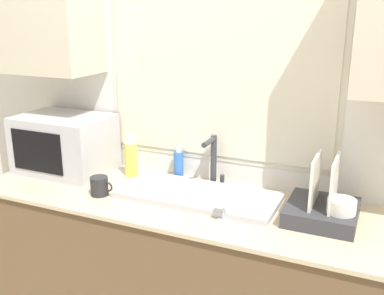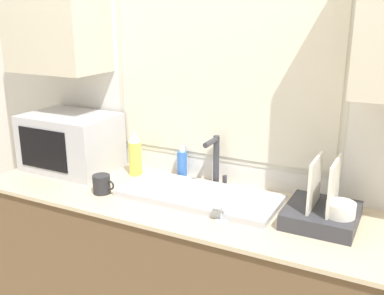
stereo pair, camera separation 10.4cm
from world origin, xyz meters
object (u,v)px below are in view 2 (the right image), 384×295
at_px(soap_bottle, 182,164).
at_px(wine_glass, 222,198).
at_px(dish_rack, 324,211).
at_px(faucet, 216,158).
at_px(microwave, 71,142).
at_px(spray_bottle, 135,154).
at_px(mug_near_sink, 102,184).

xyz_separation_m(soap_bottle, wine_glass, (0.41, -0.39, 0.03)).
relative_size(dish_rack, soap_bottle, 1.73).
distance_m(faucet, soap_bottle, 0.23).
xyz_separation_m(microwave, dish_rack, (1.44, -0.06, -0.10)).
bearing_deg(wine_glass, spray_bottle, 154.20).
distance_m(microwave, wine_glass, 1.07).
height_order(faucet, wine_glass, faucet).
height_order(microwave, spray_bottle, microwave).
relative_size(soap_bottle, mug_near_sink, 1.49).
bearing_deg(mug_near_sink, faucet, 36.60).
relative_size(faucet, spray_bottle, 1.05).
distance_m(faucet, dish_rack, 0.62).
relative_size(mug_near_sink, wine_glass, 0.78).
bearing_deg(dish_rack, spray_bottle, 172.62).
xyz_separation_m(faucet, soap_bottle, (-0.21, 0.03, -0.07)).
relative_size(spray_bottle, wine_glass, 1.63).
distance_m(faucet, mug_near_sink, 0.59).
bearing_deg(wine_glass, dish_rack, 24.68).
relative_size(microwave, mug_near_sink, 4.14).
height_order(mug_near_sink, wine_glass, wine_glass).
bearing_deg(wine_glass, faucet, 117.87).
bearing_deg(wine_glass, mug_near_sink, 178.25).
distance_m(spray_bottle, soap_bottle, 0.27).
distance_m(microwave, dish_rack, 1.44).
bearing_deg(mug_near_sink, soap_bottle, 55.76).
height_order(microwave, dish_rack, microwave).
bearing_deg(soap_bottle, dish_rack, -14.81).
xyz_separation_m(dish_rack, soap_bottle, (-0.80, 0.21, 0.02)).
bearing_deg(faucet, soap_bottle, 172.60).
height_order(dish_rack, spray_bottle, dish_rack).
xyz_separation_m(faucet, dish_rack, (0.59, -0.18, -0.09)).
relative_size(dish_rack, wine_glass, 2.00).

